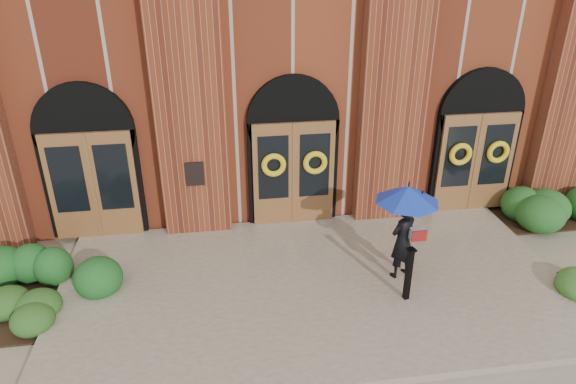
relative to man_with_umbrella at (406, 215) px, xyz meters
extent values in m
plane|color=gray|center=(-1.78, -0.16, -1.54)|extent=(90.00, 90.00, 0.00)
cube|color=tan|center=(-1.78, -0.01, -1.47)|extent=(10.00, 5.30, 0.15)
cube|color=maroon|center=(-1.78, 8.74, 1.96)|extent=(16.00, 12.00, 7.00)
cube|color=black|center=(-4.03, 2.31, 0.11)|extent=(0.40, 0.05, 0.55)
cube|color=maroon|center=(-4.03, 2.56, 1.96)|extent=(1.50, 0.45, 7.00)
cube|color=maroon|center=(0.47, 2.56, 1.96)|extent=(1.50, 0.45, 7.00)
cube|color=brown|center=(-6.28, 2.55, -0.14)|extent=(1.90, 0.10, 2.50)
cylinder|color=black|center=(-6.28, 2.69, 1.11)|extent=(2.10, 0.22, 2.10)
cube|color=brown|center=(-1.78, 2.55, -0.14)|extent=(1.90, 0.10, 2.50)
cylinder|color=black|center=(-1.78, 2.69, 1.11)|extent=(2.10, 0.22, 2.10)
cube|color=brown|center=(2.72, 2.55, -0.14)|extent=(1.90, 0.10, 2.50)
cylinder|color=black|center=(2.72, 2.69, 1.11)|extent=(2.10, 0.22, 2.10)
torus|color=yellow|center=(-2.26, 2.43, 0.16)|extent=(0.57, 0.13, 0.57)
torus|color=yellow|center=(-1.30, 2.43, 0.16)|extent=(0.57, 0.13, 0.57)
torus|color=yellow|center=(2.24, 2.43, 0.16)|extent=(0.57, 0.13, 0.57)
torus|color=yellow|center=(3.20, 2.43, 0.16)|extent=(0.57, 0.13, 0.57)
imported|color=black|center=(0.00, 0.00, -0.59)|extent=(0.69, 0.59, 1.61)
cone|color=#1532A9|center=(0.00, 0.00, 0.44)|extent=(1.64, 1.64, 0.32)
cylinder|color=black|center=(0.05, -0.05, 0.01)|extent=(0.02, 0.02, 0.54)
cube|color=#B1B3B7|center=(0.23, -0.13, -0.37)|extent=(0.34, 0.26, 0.24)
cube|color=maroon|center=(0.23, -0.21, -0.37)|extent=(0.28, 0.14, 0.24)
cube|color=black|center=(-0.14, -0.76, -0.86)|extent=(0.12, 0.12, 1.06)
cube|color=black|center=(-0.14, -0.76, -0.31)|extent=(0.18, 0.18, 0.04)
ellipsoid|color=#1A4E1B|center=(-6.98, 0.68, -1.16)|extent=(2.95, 1.18, 0.76)
ellipsoid|color=#1F501C|center=(4.99, 2.04, -1.14)|extent=(3.15, 1.26, 0.81)
ellipsoid|color=#294F1B|center=(-6.88, -0.16, -1.29)|extent=(1.41, 1.21, 0.50)
camera|label=1|loc=(-3.52, -8.23, 4.71)|focal=32.00mm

